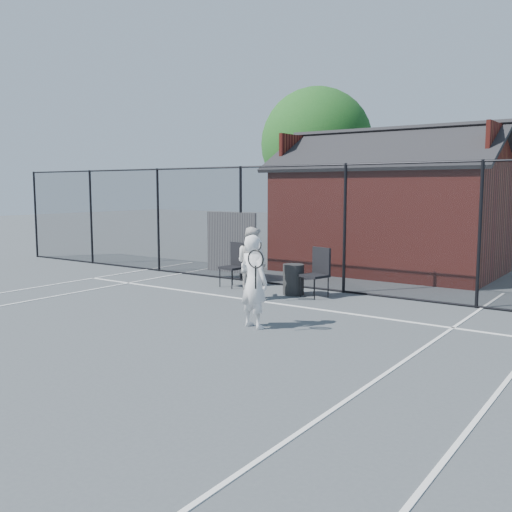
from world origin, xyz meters
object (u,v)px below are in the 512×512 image
Objects in this scene: waste_bin at (293,279)px; player_front at (254,281)px; clubhouse at (390,216)px; player_back at (252,263)px; chair_left at (232,266)px; chair_right at (315,273)px.

player_front is at bearing -71.07° from waste_bin.
player_front is (0.72, -7.95, -0.78)m from clubhouse.
waste_bin is at bearing 60.83° from player_back.
clubhouse is 3.97× the size of player_front.
chair_left is 0.99× the size of chair_right.
player_back reaches higher than waste_bin.
chair_left is 1.52× the size of waste_bin.
player_front is 3.26m from waste_bin.
chair_right is 1.54× the size of waste_bin.
clubhouse is 6.00× the size of chair_right.
chair_right is (0.22, -4.90, -1.06)m from clubhouse.
player_back is 1.58m from chair_left.
player_back is at bearing -119.17° from waste_bin.
player_back is 1.14m from waste_bin.
player_front is 3.11m from chair_right.
clubhouse is at bearing 75.32° from chair_left.
player_back reaches higher than chair_right.
player_front is at bearing -65.87° from chair_right.
player_back is (-0.84, -5.82, -0.81)m from clubhouse.
chair_left is at bearing 143.86° from player_back.
waste_bin is (0.51, 0.92, -0.45)m from player_back.
player_front is 2.64m from player_back.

